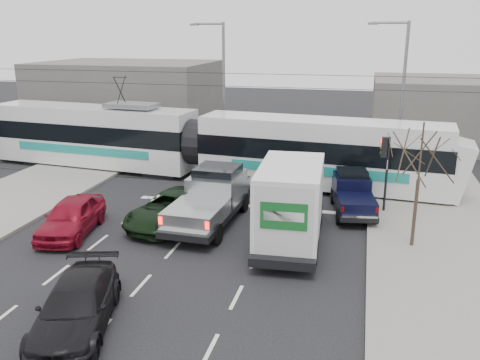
% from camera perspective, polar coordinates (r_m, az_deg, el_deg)
% --- Properties ---
extents(ground, '(120.00, 120.00, 0.00)m').
position_cam_1_polar(ground, '(20.17, -3.02, -8.37)').
color(ground, black).
rests_on(ground, ground).
extents(sidewalk_right, '(6.00, 60.00, 0.15)m').
position_cam_1_polar(sidewalk_right, '(19.73, 23.32, -10.14)').
color(sidewalk_right, gray).
rests_on(sidewalk_right, ground).
extents(rails, '(60.00, 1.60, 0.03)m').
position_cam_1_polar(rails, '(29.27, 2.64, -0.37)').
color(rails, '#33302D').
rests_on(rails, ground).
extents(building_left, '(14.00, 10.00, 6.00)m').
position_cam_1_polar(building_left, '(44.34, -12.35, 8.97)').
color(building_left, '#645F5B').
rests_on(building_left, ground).
extents(building_right, '(12.00, 10.00, 5.00)m').
position_cam_1_polar(building_right, '(42.44, 22.84, 7.07)').
color(building_right, '#645F5B').
rests_on(building_right, ground).
extents(bare_tree, '(2.40, 2.40, 5.00)m').
position_cam_1_polar(bare_tree, '(20.65, 19.62, 2.42)').
color(bare_tree, '#47382B').
rests_on(bare_tree, ground).
extents(traffic_signal, '(0.44, 0.44, 3.60)m').
position_cam_1_polar(traffic_signal, '(24.69, 15.98, 2.40)').
color(traffic_signal, black).
rests_on(traffic_signal, ground).
extents(street_lamp_near, '(2.38, 0.25, 9.00)m').
position_cam_1_polar(street_lamp_near, '(31.74, 17.49, 9.63)').
color(street_lamp_near, slate).
rests_on(street_lamp_near, ground).
extents(street_lamp_far, '(2.38, 0.25, 9.00)m').
position_cam_1_polar(street_lamp_far, '(35.01, -2.14, 10.92)').
color(street_lamp_far, slate).
rests_on(street_lamp_far, ground).
extents(catenary, '(60.00, 0.20, 7.00)m').
position_cam_1_polar(catenary, '(28.40, 2.74, 7.13)').
color(catenary, black).
rests_on(catenary, ground).
extents(tram, '(28.30, 5.48, 5.75)m').
position_cam_1_polar(tram, '(30.30, -4.76, 4.13)').
color(tram, silver).
rests_on(tram, ground).
extents(silver_pickup, '(2.57, 6.66, 2.39)m').
position_cam_1_polar(silver_pickup, '(23.20, -3.15, -1.86)').
color(silver_pickup, black).
rests_on(silver_pickup, ground).
extents(box_truck, '(2.72, 7.04, 3.47)m').
position_cam_1_polar(box_truck, '(20.73, 5.79, -2.63)').
color(box_truck, black).
rests_on(box_truck, ground).
extents(navy_pickup, '(2.39, 4.81, 1.94)m').
position_cam_1_polar(navy_pickup, '(25.04, 12.52, -1.40)').
color(navy_pickup, black).
rests_on(navy_pickup, ground).
extents(green_car, '(3.40, 5.68, 1.48)m').
position_cam_1_polar(green_car, '(23.13, -7.64, -3.22)').
color(green_car, black).
rests_on(green_car, ground).
extents(red_car, '(2.55, 4.79, 1.55)m').
position_cam_1_polar(red_car, '(23.03, -18.41, -3.93)').
color(red_car, maroon).
rests_on(red_car, ground).
extents(dark_car, '(3.29, 5.24, 1.42)m').
position_cam_1_polar(dark_car, '(16.01, -17.90, -13.36)').
color(dark_car, black).
rests_on(dark_car, ground).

